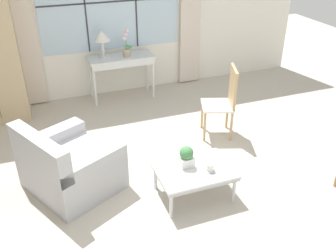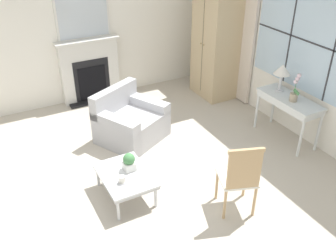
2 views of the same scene
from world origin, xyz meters
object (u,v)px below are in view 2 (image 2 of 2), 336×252
potted_plant_small (129,162)px  fireplace (89,66)px  table_lamp (282,71)px  armchair_upholstered (130,123)px  potted_orchid (295,91)px  coffee_table (125,177)px  console_table (289,103)px  armoire (216,40)px  pillar_candle (122,180)px  side_chair_wooden (240,176)px

potted_plant_small → fireplace: bearing=171.6°
fireplace → potted_plant_small: fireplace is taller
table_lamp → armchair_upholstered: size_ratio=0.36×
fireplace → potted_orchid: 3.85m
coffee_table → fireplace: bearing=170.0°
fireplace → console_table: fireplace is taller
armoire → armchair_upholstered: (0.80, -2.20, -0.86)m
console_table → coffee_table: (0.10, -2.91, -0.34)m
pillar_candle → armchair_upholstered: bearing=153.4°
fireplace → armoire: armoire is taller
armoire → coffee_table: size_ratio=2.65×
potted_orchid → fireplace: bearing=-142.6°
armoire → pillar_candle: (2.26, -2.93, -0.74)m
fireplace → potted_orchid: (3.05, 2.34, 0.21)m
console_table → pillar_candle: 3.03m
side_chair_wooden → coffee_table: 1.50m
armoire → potted_plant_small: (2.05, -2.74, -0.66)m
armchair_upholstered → potted_plant_small: 1.38m
potted_orchid → coffee_table: (-0.00, -2.87, -0.60)m
armchair_upholstered → coffee_table: bearing=-25.8°
fireplace → potted_plant_small: bearing=-8.4°
table_lamp → pillar_candle: 3.16m
console_table → potted_plant_small: size_ratio=4.42×
console_table → potted_plant_small: bearing=-89.3°
armoire → console_table: armoire is taller
fireplace → table_lamp: 3.61m
potted_orchid → side_chair_wooden: bearing=-61.3°
potted_plant_small → pillar_candle: 0.29m
armoire → side_chair_wooden: armoire is taller
fireplace → coffee_table: 3.12m
side_chair_wooden → potted_plant_small: bearing=-134.9°
fireplace → armchair_upholstered: 1.79m
armoire → coffee_table: armoire is taller
console_table → armchair_upholstered: 2.61m
coffee_table → pillar_candle: pillar_candle is taller
armoire → table_lamp: bearing=3.3°
potted_orchid → pillar_candle: (0.14, -2.97, -0.52)m
potted_orchid → pillar_candle: bearing=-87.2°
armoire → potted_orchid: armoire is taller
fireplace → armchair_upholstered: size_ratio=1.60×
potted_orchid → armchair_upholstered: (-1.32, -2.24, -0.63)m
table_lamp → armchair_upholstered: table_lamp is taller
armoire → side_chair_wooden: 3.57m
table_lamp → fireplace: bearing=-138.0°
console_table → coffee_table: console_table is taller
armoire → pillar_candle: armoire is taller
potted_plant_small → pillar_candle: size_ratio=2.16×
armoire → pillar_candle: bearing=-52.4°
console_table → potted_orchid: (0.10, -0.04, 0.26)m
side_chair_wooden → pillar_candle: (-0.82, -1.22, -0.18)m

